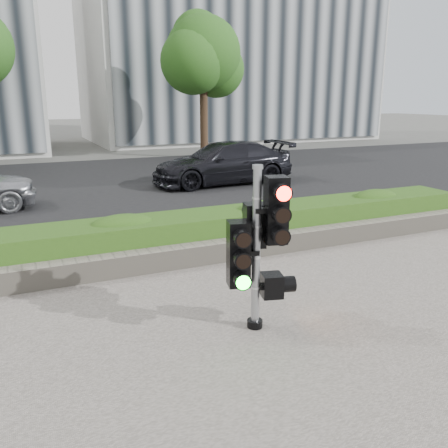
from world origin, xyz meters
name	(u,v)px	position (x,y,z in m)	size (l,w,h in m)	color
ground	(257,308)	(0.00, 0.00, 0.00)	(120.00, 120.00, 0.00)	#51514C
sidewalk	(392,419)	(0.00, -2.50, 0.01)	(16.00, 11.00, 0.03)	#9E9389
road	(109,185)	(0.00, 10.00, 0.01)	(60.00, 13.00, 0.02)	black
curb	(179,241)	(0.00, 3.15, 0.06)	(60.00, 0.25, 0.12)	gray
stone_wall	(204,253)	(0.00, 1.90, 0.20)	(12.00, 0.32, 0.34)	gray
hedge	(190,233)	(0.00, 2.55, 0.37)	(12.00, 1.00, 0.68)	#538E2B
building_right	(227,46)	(11.00, 25.00, 6.00)	(18.00, 10.00, 12.00)	#B7B7B2
tree_right	(202,56)	(5.48, 15.55, 4.48)	(4.10, 3.58, 6.53)	black
traffic_signal	(258,240)	(-0.27, -0.49, 1.12)	(0.72, 0.58, 1.98)	black
car_dark	(223,163)	(3.42, 8.74, 0.69)	(1.87, 4.60, 1.34)	black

